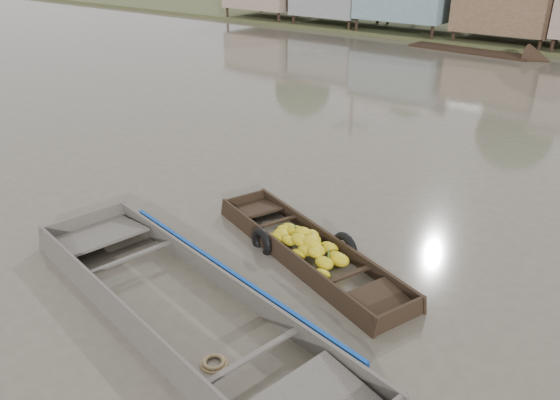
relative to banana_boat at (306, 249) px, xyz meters
The scene contains 3 objects.
ground 1.53m from the banana_boat, 143.81° to the right, with size 120.00×120.00×0.00m, color #544C40.
banana_boat is the anchor object (origin of this frame).
viewer_boat 3.05m from the banana_boat, 99.10° to the right, with size 8.41×3.49×0.66m.
Camera 1 is at (6.91, -7.26, 6.04)m, focal length 35.00 mm.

